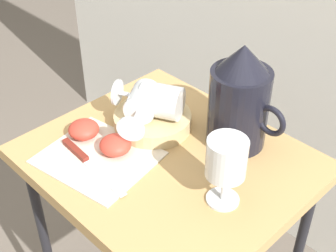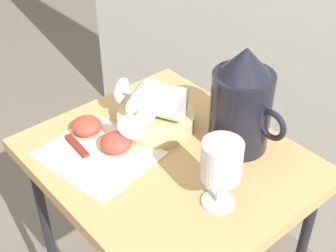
% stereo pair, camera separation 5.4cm
% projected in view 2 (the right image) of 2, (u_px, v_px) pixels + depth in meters
% --- Properties ---
extents(table, '(0.57, 0.49, 0.71)m').
position_uv_depth(table, '(168.00, 181.00, 1.05)').
color(table, tan).
rests_on(table, ground_plane).
extents(linen_napkin, '(0.26, 0.23, 0.00)m').
position_uv_depth(linen_napkin, '(99.00, 154.00, 1.01)').
color(linen_napkin, beige).
rests_on(linen_napkin, table).
extents(basket_tray, '(0.18, 0.18, 0.03)m').
position_uv_depth(basket_tray, '(156.00, 120.00, 1.08)').
color(basket_tray, tan).
rests_on(basket_tray, table).
extents(pitcher, '(0.18, 0.13, 0.23)m').
position_uv_depth(pitcher, '(241.00, 108.00, 0.98)').
color(pitcher, black).
rests_on(pitcher, table).
extents(wine_glass_upright, '(0.08, 0.08, 0.14)m').
position_uv_depth(wine_glass_upright, '(221.00, 164.00, 0.84)').
color(wine_glass_upright, silver).
rests_on(wine_glass_upright, table).
extents(wine_glass_tipped_near, '(0.14, 0.16, 0.07)m').
position_uv_depth(wine_glass_tipped_near, '(146.00, 102.00, 1.05)').
color(wine_glass_tipped_near, silver).
rests_on(wine_glass_tipped_near, basket_tray).
extents(wine_glass_tipped_far, '(0.17, 0.13, 0.08)m').
position_uv_depth(wine_glass_tipped_far, '(163.00, 100.00, 1.05)').
color(wine_glass_tipped_far, silver).
rests_on(wine_glass_tipped_far, basket_tray).
extents(apple_half_left, '(0.07, 0.07, 0.04)m').
position_uv_depth(apple_half_left, '(87.00, 126.00, 1.05)').
color(apple_half_left, '#CC3D2D').
rests_on(apple_half_left, linen_napkin).
extents(apple_half_right, '(0.07, 0.07, 0.04)m').
position_uv_depth(apple_half_right, '(116.00, 143.00, 1.01)').
color(apple_half_right, '#CC3D2D').
rests_on(apple_half_right, linen_napkin).
extents(knife, '(0.22, 0.03, 0.01)m').
position_uv_depth(knife, '(84.00, 154.00, 1.00)').
color(knife, silver).
rests_on(knife, linen_napkin).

